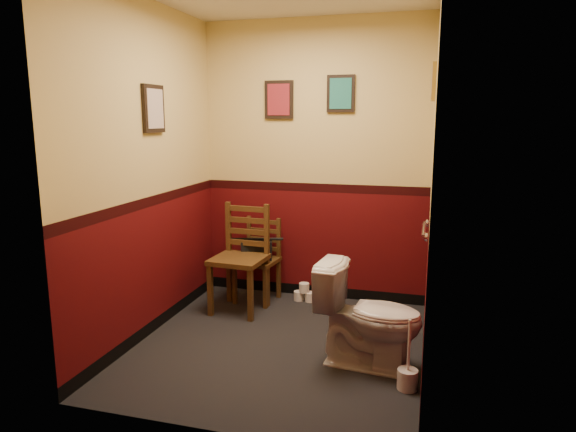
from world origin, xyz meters
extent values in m
cube|color=black|center=(0.00, 0.00, 0.00)|extent=(2.20, 2.40, 0.00)
cube|color=#49090C|center=(0.00, 1.20, 1.35)|extent=(2.20, 0.00, 2.70)
cube|color=#49090C|center=(0.00, -1.20, 1.35)|extent=(2.20, 0.00, 2.70)
cube|color=#49090C|center=(-1.10, 0.00, 1.35)|extent=(0.00, 2.40, 2.70)
cube|color=#49090C|center=(1.10, 0.00, 1.35)|extent=(0.00, 2.40, 2.70)
cylinder|color=silver|center=(1.07, 0.25, 0.95)|extent=(0.03, 0.50, 0.03)
cylinder|color=silver|center=(1.09, 0.00, 0.95)|extent=(0.02, 0.06, 0.06)
cylinder|color=silver|center=(1.09, 0.50, 0.95)|extent=(0.02, 0.06, 0.06)
cube|color=black|center=(-0.35, 1.18, 1.95)|extent=(0.28, 0.03, 0.36)
cube|color=maroon|center=(-0.35, 1.17, 1.95)|extent=(0.22, 0.01, 0.30)
cube|color=black|center=(0.25, 1.18, 2.00)|extent=(0.26, 0.03, 0.34)
cube|color=#23726A|center=(0.25, 1.17, 2.00)|extent=(0.20, 0.01, 0.28)
cube|color=black|center=(-1.08, 0.10, 1.85)|extent=(0.03, 0.30, 0.38)
cube|color=#BCA594|center=(-1.07, 0.10, 1.85)|extent=(0.01, 0.24, 0.31)
cube|color=olive|center=(1.08, 0.60, 2.05)|extent=(0.03, 0.34, 0.28)
cube|color=#BCA594|center=(1.07, 0.60, 2.05)|extent=(0.01, 0.28, 0.22)
imported|color=white|center=(0.72, -0.16, 0.37)|extent=(0.80, 0.50, 0.75)
cylinder|color=silver|center=(1.01, -0.42, 0.07)|extent=(0.14, 0.14, 0.14)
cylinder|color=silver|center=(1.01, -0.42, 0.29)|extent=(0.02, 0.02, 0.39)
cube|color=#56381A|center=(-0.57, 0.61, 0.50)|extent=(0.49, 0.49, 0.04)
cube|color=#56381A|center=(-0.78, 0.43, 0.25)|extent=(0.05, 0.05, 0.50)
cube|color=#56381A|center=(-0.76, 0.82, 0.25)|extent=(0.05, 0.05, 0.50)
cube|color=#56381A|center=(-0.39, 0.40, 0.25)|extent=(0.05, 0.05, 0.50)
cube|color=#56381A|center=(-0.36, 0.80, 0.25)|extent=(0.05, 0.05, 0.50)
cube|color=#56381A|center=(-0.76, 0.83, 0.74)|extent=(0.05, 0.04, 0.50)
cube|color=#56381A|center=(-0.36, 0.80, 0.74)|extent=(0.05, 0.04, 0.50)
cube|color=#56381A|center=(-0.56, 0.81, 0.61)|extent=(0.38, 0.05, 0.05)
cube|color=#56381A|center=(-0.56, 0.81, 0.72)|extent=(0.38, 0.05, 0.05)
cube|color=#56381A|center=(-0.56, 0.81, 0.83)|extent=(0.38, 0.05, 0.05)
cube|color=#56381A|center=(-0.56, 0.81, 0.94)|extent=(0.38, 0.05, 0.05)
cube|color=#56381A|center=(-0.50, 0.91, 0.41)|extent=(0.42, 0.42, 0.04)
cube|color=#56381A|center=(-0.68, 0.77, 0.20)|extent=(0.04, 0.04, 0.41)
cube|color=#56381A|center=(-0.64, 1.09, 0.20)|extent=(0.04, 0.04, 0.41)
cube|color=#56381A|center=(-0.36, 0.73, 0.20)|extent=(0.04, 0.04, 0.41)
cube|color=#56381A|center=(-0.32, 1.05, 0.20)|extent=(0.04, 0.04, 0.41)
cube|color=#56381A|center=(-0.64, 1.09, 0.61)|extent=(0.04, 0.04, 0.41)
cube|color=#56381A|center=(-0.32, 1.06, 0.61)|extent=(0.04, 0.04, 0.41)
cube|color=#56381A|center=(-0.48, 1.08, 0.50)|extent=(0.31, 0.06, 0.04)
cube|color=#56381A|center=(-0.48, 1.08, 0.59)|extent=(0.31, 0.06, 0.04)
cube|color=#56381A|center=(-0.48, 1.08, 0.68)|extent=(0.31, 0.06, 0.04)
cube|color=#56381A|center=(-0.48, 1.08, 0.77)|extent=(0.31, 0.06, 0.04)
cube|color=black|center=(-0.50, 0.91, 0.52)|extent=(0.32, 0.22, 0.18)
cylinder|color=black|center=(-0.50, 0.91, 0.63)|extent=(0.25, 0.10, 0.03)
cylinder|color=silver|center=(-0.10, 1.03, 0.05)|extent=(0.10, 0.10, 0.09)
cylinder|color=silver|center=(0.00, 1.03, 0.05)|extent=(0.10, 0.10, 0.09)
cylinder|color=silver|center=(-0.05, 1.02, 0.14)|extent=(0.10, 0.10, 0.09)
camera|label=1|loc=(1.09, -3.66, 1.78)|focal=32.00mm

